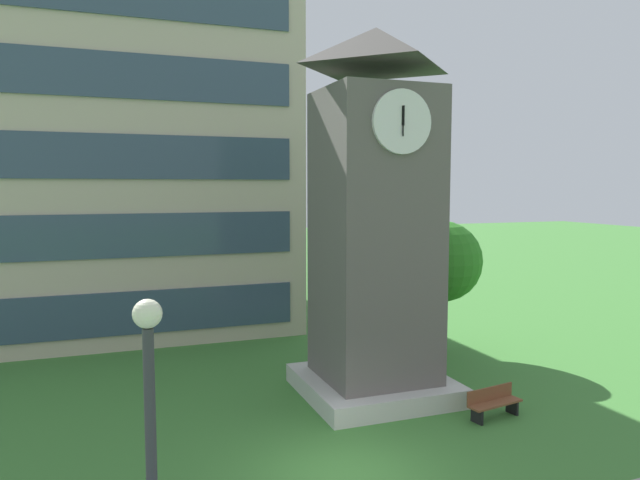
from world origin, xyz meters
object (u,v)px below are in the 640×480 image
object	(u,v)px
clock_tower	(375,234)
tree_streetside	(441,262)
park_bench	(493,402)
street_lamp	(151,461)

from	to	relation	value
clock_tower	tree_streetside	bearing A→B (deg)	36.66
park_bench	tree_streetside	xyz separation A→B (m)	(2.20, 6.50, 3.29)
street_lamp	tree_streetside	size ratio (longest dim) A/B	1.00
park_bench	street_lamp	xyz separation A→B (m)	(-10.17, -6.74, 2.95)
clock_tower	park_bench	bearing A→B (deg)	-51.05
clock_tower	street_lamp	bearing A→B (deg)	-128.27
clock_tower	tree_streetside	world-z (taller)	clock_tower
street_lamp	tree_streetside	bearing A→B (deg)	46.95
clock_tower	tree_streetside	size ratio (longest dim) A/B	2.16
street_lamp	park_bench	bearing A→B (deg)	33.54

